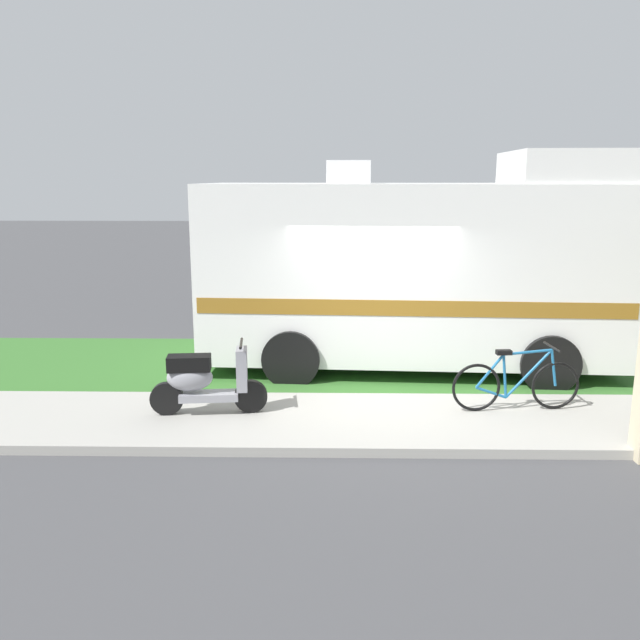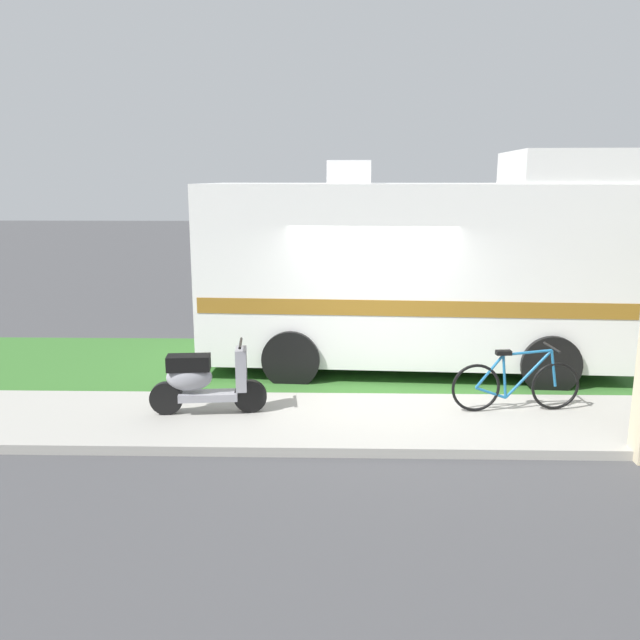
# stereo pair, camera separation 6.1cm
# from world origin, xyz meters

# --- Properties ---
(ground_plane) EXTENTS (80.00, 80.00, 0.00)m
(ground_plane) POSITION_xyz_m (0.00, 0.00, 0.00)
(ground_plane) COLOR #424244
(sidewalk) EXTENTS (24.00, 2.00, 0.12)m
(sidewalk) POSITION_xyz_m (0.00, -1.20, 0.06)
(sidewalk) COLOR #9E9B93
(sidewalk) RESTS_ON ground
(grass_strip) EXTENTS (24.00, 3.40, 0.08)m
(grass_strip) POSITION_xyz_m (0.00, 1.50, 0.04)
(grass_strip) COLOR #336628
(grass_strip) RESTS_ON ground
(motorhome_rv) EXTENTS (6.82, 2.79, 3.60)m
(motorhome_rv) POSITION_xyz_m (0.78, 1.49, 1.72)
(motorhome_rv) COLOR silver
(motorhome_rv) RESTS_ON ground
(scooter) EXTENTS (1.55, 0.50, 0.97)m
(scooter) POSITION_xyz_m (-2.27, -1.07, 0.58)
(scooter) COLOR black
(scooter) RESTS_ON ground
(bicycle) EXTENTS (1.74, 0.52, 0.88)m
(bicycle) POSITION_xyz_m (1.88, -0.87, 0.49)
(bicycle) COLOR black
(bicycle) RESTS_ON ground
(pickup_truck_near) EXTENTS (5.36, 2.12, 1.83)m
(pickup_truck_near) POSITION_xyz_m (3.11, 6.37, 0.97)
(pickup_truck_near) COLOR #1E2328
(pickup_truck_near) RESTS_ON ground
(pickup_truck_far) EXTENTS (5.29, 2.08, 1.80)m
(pickup_truck_far) POSITION_xyz_m (6.19, 9.19, 0.96)
(pickup_truck_far) COLOR #1E478C
(pickup_truck_far) RESTS_ON ground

